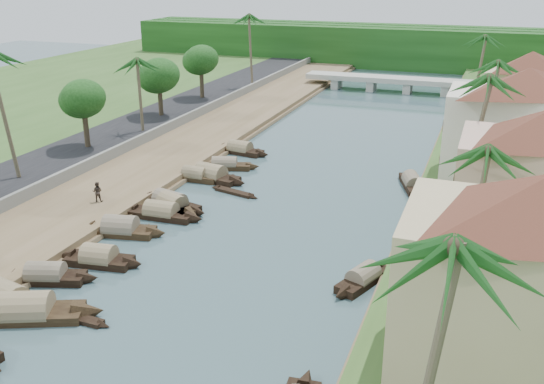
% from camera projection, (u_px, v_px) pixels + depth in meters
% --- Properties ---
extents(ground, '(220.00, 220.00, 0.00)m').
position_uv_depth(ground, '(187.00, 304.00, 37.39)').
color(ground, '#3B5559').
rests_on(ground, ground).
extents(left_bank, '(10.00, 180.00, 0.80)m').
position_uv_depth(left_bank, '(137.00, 172.00, 59.99)').
color(left_bank, brown).
rests_on(left_bank, ground).
extents(right_bank, '(16.00, 180.00, 1.20)m').
position_uv_depth(right_bank, '(514.00, 218.00, 48.65)').
color(right_bank, '#304F1F').
rests_on(right_bank, ground).
extents(road, '(8.00, 180.00, 1.40)m').
position_uv_depth(road, '(66.00, 161.00, 62.63)').
color(road, black).
rests_on(road, ground).
extents(retaining_wall, '(0.40, 180.00, 1.10)m').
position_uv_depth(retaining_wall, '(100.00, 159.00, 61.01)').
color(retaining_wall, slate).
rests_on(retaining_wall, left_bank).
extents(treeline, '(120.00, 14.00, 8.00)m').
position_uv_depth(treeline, '(414.00, 47.00, 123.94)').
color(treeline, '#12370F').
rests_on(treeline, ground).
extents(bridge, '(28.00, 4.00, 2.40)m').
position_uv_depth(bridge, '(390.00, 81.00, 100.11)').
color(bridge, '#A1A298').
rests_on(bridge, ground).
extents(building_near, '(14.85, 14.85, 10.20)m').
position_uv_depth(building_near, '(536.00, 278.00, 27.28)').
color(building_near, tan).
rests_on(building_near, right_bank).
extents(building_mid, '(14.11, 14.11, 9.70)m').
position_uv_depth(building_mid, '(542.00, 177.00, 41.12)').
color(building_mid, tan).
rests_on(building_mid, right_bank).
extents(building_far, '(15.59, 15.59, 10.20)m').
position_uv_depth(building_far, '(522.00, 125.00, 53.66)').
color(building_far, '#EEE4CF').
rests_on(building_far, right_bank).
extents(building_distant, '(12.62, 12.62, 9.20)m').
position_uv_depth(building_distant, '(527.00, 90.00, 71.11)').
color(building_distant, tan).
rests_on(building_distant, right_bank).
extents(sampan_2, '(9.62, 5.58, 2.50)m').
position_uv_depth(sampan_2, '(24.00, 312.00, 35.74)').
color(sampan_2, black).
rests_on(sampan_2, ground).
extents(sampan_3, '(7.21, 3.61, 1.95)m').
position_uv_depth(sampan_3, '(46.00, 276.00, 39.91)').
color(sampan_3, black).
rests_on(sampan_3, ground).
extents(sampan_4, '(8.15, 3.45, 2.26)m').
position_uv_depth(sampan_4, '(5.00, 299.00, 37.15)').
color(sampan_4, black).
rests_on(sampan_4, ground).
extents(sampan_5, '(6.75, 2.52, 2.12)m').
position_uv_depth(sampan_5, '(99.00, 259.00, 42.24)').
color(sampan_5, black).
rests_on(sampan_5, ground).
extents(sampan_6, '(7.64, 3.13, 2.23)m').
position_uv_depth(sampan_6, '(121.00, 229.00, 46.96)').
color(sampan_6, black).
rests_on(sampan_6, ground).
extents(sampan_7, '(7.72, 1.96, 2.06)m').
position_uv_depth(sampan_7, '(161.00, 213.00, 50.04)').
color(sampan_7, black).
rests_on(sampan_7, ground).
extents(sampan_8, '(6.96, 4.29, 2.15)m').
position_uv_depth(sampan_8, '(173.00, 206.00, 51.60)').
color(sampan_8, black).
rests_on(sampan_8, ground).
extents(sampan_9, '(8.30, 3.67, 2.09)m').
position_uv_depth(sampan_9, '(170.00, 203.00, 52.25)').
color(sampan_9, black).
rests_on(sampan_9, ground).
extents(sampan_10, '(6.77, 1.67, 1.91)m').
position_uv_depth(sampan_10, '(195.00, 176.00, 58.89)').
color(sampan_10, black).
rests_on(sampan_10, ground).
extents(sampan_11, '(8.47, 3.42, 2.36)m').
position_uv_depth(sampan_11, '(211.00, 176.00, 58.98)').
color(sampan_11, black).
rests_on(sampan_11, ground).
extents(sampan_12, '(7.45, 3.45, 1.82)m').
position_uv_depth(sampan_12, '(225.00, 165.00, 62.09)').
color(sampan_12, black).
rests_on(sampan_12, ground).
extents(sampan_13, '(7.56, 2.69, 2.06)m').
position_uv_depth(sampan_13, '(240.00, 150.00, 67.29)').
color(sampan_13, black).
rests_on(sampan_13, ground).
extents(sampan_15, '(3.53, 6.52, 1.80)m').
position_uv_depth(sampan_15, '(363.00, 278.00, 39.66)').
color(sampan_15, black).
rests_on(sampan_15, ground).
extents(sampan_16, '(3.79, 7.66, 1.90)m').
position_uv_depth(sampan_16, '(412.00, 183.00, 56.96)').
color(sampan_16, black).
rests_on(sampan_16, ground).
extents(canoe_1, '(4.45, 0.90, 0.71)m').
position_uv_depth(canoe_1, '(79.00, 319.00, 35.60)').
color(canoe_1, black).
rests_on(canoe_1, ground).
extents(canoe_2, '(5.49, 2.13, 0.79)m').
position_uv_depth(canoe_2, '(234.00, 193.00, 55.50)').
color(canoe_2, black).
rests_on(canoe_2, ground).
extents(palm_0, '(3.20, 3.20, 12.18)m').
position_uv_depth(palm_0, '(432.00, 249.00, 18.25)').
color(palm_0, brown).
rests_on(palm_0, ground).
extents(palm_1, '(3.20, 3.20, 9.86)m').
position_uv_depth(palm_1, '(482.00, 152.00, 35.66)').
color(palm_1, brown).
rests_on(palm_1, ground).
extents(palm_2, '(3.20, 3.20, 12.02)m').
position_uv_depth(palm_2, '(478.00, 80.00, 46.10)').
color(palm_2, brown).
rests_on(palm_2, ground).
extents(palm_3, '(3.20, 3.20, 10.83)m').
position_uv_depth(palm_3, '(494.00, 64.00, 61.30)').
color(palm_3, brown).
rests_on(palm_3, ground).
extents(palm_6, '(3.20, 3.20, 9.76)m').
position_uv_depth(palm_6, '(138.00, 62.00, 68.44)').
color(palm_6, brown).
rests_on(palm_6, ground).
extents(palm_7, '(3.20, 3.20, 11.62)m').
position_uv_depth(palm_7, '(481.00, 38.00, 76.30)').
color(palm_7, brown).
rests_on(palm_7, ground).
extents(palm_8, '(3.20, 3.20, 12.52)m').
position_uv_depth(palm_8, '(251.00, 17.00, 94.02)').
color(palm_8, brown).
rests_on(palm_8, ground).
extents(tree_3, '(4.61, 4.61, 7.05)m').
position_uv_depth(tree_3, '(83.00, 100.00, 63.26)').
color(tree_3, '#443927').
rests_on(tree_3, ground).
extents(tree_4, '(5.09, 5.09, 7.16)m').
position_uv_depth(tree_4, '(159.00, 76.00, 77.03)').
color(tree_4, '#443927').
rests_on(tree_4, ground).
extents(tree_5, '(4.82, 4.82, 7.41)m').
position_uv_depth(tree_5, '(201.00, 61.00, 87.46)').
color(tree_5, '#443927').
rests_on(tree_5, ground).
extents(person_far, '(1.00, 0.88, 1.73)m').
position_uv_depth(person_far, '(97.00, 192.00, 51.22)').
color(person_far, '#372D26').
rests_on(person_far, left_bank).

